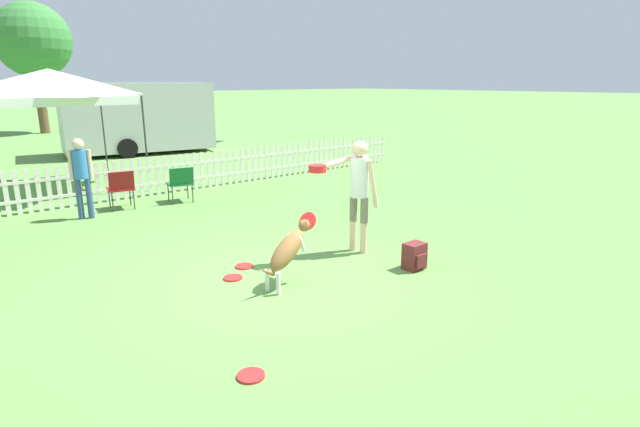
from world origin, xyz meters
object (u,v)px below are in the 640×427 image
object	(u,v)px
backpack_on_grass	(415,256)
frisbee_far_scatter	(244,266)
frisbee_near_handler	(251,376)
equipment_trailer	(137,117)
leaping_dog	(288,249)
frisbee_near_dog	(287,250)
tree_left_grove	(33,41)
canopy_tent_main	(50,87)
handler_person	(356,183)
folding_chair_blue_left	(121,186)
frisbee_midfield	(233,278)
folding_chair_green_right	(180,181)
spectator_standing	(81,171)

from	to	relation	value
backpack_on_grass	frisbee_far_scatter	bearing A→B (deg)	138.62
frisbee_far_scatter	backpack_on_grass	size ratio (longest dim) A/B	0.67
frisbee_near_handler	equipment_trailer	xyz separation A→B (m)	(4.71, 15.24, 1.34)
leaping_dog	equipment_trailer	bearing A→B (deg)	153.85
backpack_on_grass	frisbee_near_dog	bearing A→B (deg)	117.29
frisbee_near_handler	tree_left_grove	distance (m)	26.31
backpack_on_grass	canopy_tent_main	bearing A→B (deg)	105.29
handler_person	canopy_tent_main	bearing A→B (deg)	2.97
frisbee_near_handler	frisbee_near_dog	size ratio (longest dim) A/B	1.00
folding_chair_blue_left	tree_left_grove	bearing A→B (deg)	-88.23
leaping_dog	frisbee_midfield	world-z (taller)	leaping_dog
frisbee_far_scatter	folding_chair_green_right	distance (m)	4.50
tree_left_grove	frisbee_near_handler	bearing A→B (deg)	-98.05
frisbee_midfield	frisbee_far_scatter	xyz separation A→B (m)	(0.35, 0.28, 0.00)
folding_chair_green_right	canopy_tent_main	world-z (taller)	canopy_tent_main
leaping_dog	frisbee_near_dog	world-z (taller)	leaping_dog
frisbee_near_handler	frisbee_far_scatter	size ratio (longest dim) A/B	1.00
folding_chair_blue_left	frisbee_near_dog	bearing A→B (deg)	113.29
equipment_trailer	tree_left_grove	size ratio (longest dim) A/B	0.95
frisbee_near_handler	folding_chair_green_right	world-z (taller)	folding_chair_green_right
equipment_trailer	frisbee_far_scatter	bearing A→B (deg)	-95.06
folding_chair_green_right	spectator_standing	xyz separation A→B (m)	(-2.03, -0.06, 0.47)
canopy_tent_main	tree_left_grove	distance (m)	16.05
leaping_dog	backpack_on_grass	bearing A→B (deg)	55.51
frisbee_far_scatter	canopy_tent_main	xyz separation A→B (m)	(-0.65, 7.54, 2.49)
canopy_tent_main	equipment_trailer	size ratio (longest dim) A/B	0.53
folding_chair_blue_left	equipment_trailer	distance (m)	8.97
leaping_dog	canopy_tent_main	xyz separation A→B (m)	(-0.76, 8.50, 1.99)
leaping_dog	folding_chair_blue_left	xyz separation A→B (m)	(-0.30, 5.51, -0.01)
frisbee_near_handler	frisbee_midfield	distance (m)	2.42
folding_chair_blue_left	tree_left_grove	distance (m)	19.23
handler_person	frisbee_far_scatter	size ratio (longest dim) A/B	6.77
handler_person	leaping_dog	size ratio (longest dim) A/B	1.58
tree_left_grove	frisbee_far_scatter	bearing A→B (deg)	-95.42
frisbee_far_scatter	spectator_standing	distance (m)	4.51
frisbee_far_scatter	folding_chair_green_right	size ratio (longest dim) A/B	0.32
frisbee_near_handler	tree_left_grove	bearing A→B (deg)	81.95
folding_chair_blue_left	equipment_trailer	bearing A→B (deg)	-103.77
frisbee_midfield	spectator_standing	xyz separation A→B (m)	(-0.64, 4.58, 0.94)
folding_chair_blue_left	spectator_standing	bearing A→B (deg)	26.99
leaping_dog	tree_left_grove	bearing A→B (deg)	161.89
backpack_on_grass	spectator_standing	size ratio (longest dim) A/B	0.25
handler_person	canopy_tent_main	world-z (taller)	canopy_tent_main
canopy_tent_main	tree_left_grove	size ratio (longest dim) A/B	0.50
leaping_dog	folding_chair_green_right	distance (m)	5.39
canopy_tent_main	spectator_standing	distance (m)	3.62
equipment_trailer	tree_left_grove	xyz separation A→B (m)	(-1.08, 10.42, 3.20)
frisbee_midfield	folding_chair_green_right	xyz separation A→B (m)	(1.39, 4.64, 0.47)
frisbee_far_scatter	folding_chair_blue_left	bearing A→B (deg)	92.39
spectator_standing	equipment_trailer	xyz separation A→B (m)	(4.27, 8.49, 0.40)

